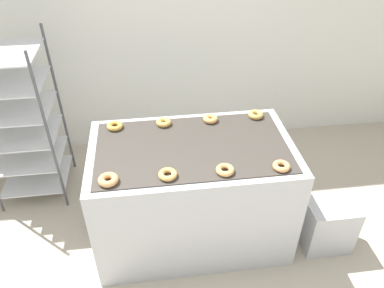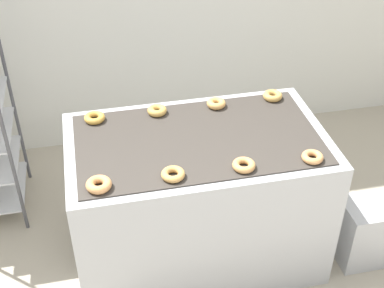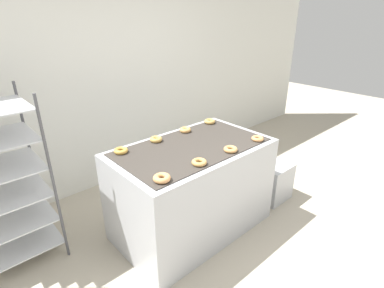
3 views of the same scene
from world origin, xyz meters
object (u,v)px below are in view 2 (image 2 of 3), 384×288
object	(u,v)px
donut_far_midright	(216,103)
donut_far_right	(273,96)
donut_near_left	(99,185)
donut_near_midright	(244,165)
donut_far_midleft	(157,110)
donut_near_midleft	(173,174)
glaze_bin	(369,231)
fryer_machine	(197,199)
donut_far_left	(95,118)
donut_near_right	(312,157)

from	to	relation	value
donut_far_midright	donut_far_right	bearing A→B (deg)	2.24
donut_far_midright	donut_near_left	bearing A→B (deg)	-140.82
donut_near_left	donut_far_right	distance (m)	1.30
donut_near_midright	donut_far_midleft	xyz separation A→B (m)	(-0.36, 0.62, 0.00)
donut_near_midleft	donut_far_midright	distance (m)	0.73
donut_near_midleft	donut_far_midright	xyz separation A→B (m)	(0.39, 0.62, 0.00)
donut_far_midright	glaze_bin	bearing A→B (deg)	-33.34
donut_near_left	donut_far_right	bearing A→B (deg)	29.33
fryer_machine	donut_near_midleft	xyz separation A→B (m)	(-0.20, -0.31, 0.48)
donut_far_left	glaze_bin	bearing A→B (deg)	-19.62
donut_far_midleft	donut_far_left	bearing A→B (deg)	179.69
donut_near_right	donut_far_midleft	bearing A→B (deg)	139.43
donut_near_midright	donut_far_midright	distance (m)	0.62
donut_far_left	donut_far_right	xyz separation A→B (m)	(1.11, 0.01, 0.00)
fryer_machine	donut_far_right	xyz separation A→B (m)	(0.56, 0.32, 0.48)
donut_far_midright	donut_near_midright	bearing A→B (deg)	-90.98
donut_near_left	donut_near_midright	bearing A→B (deg)	-0.00
donut_far_midright	donut_far_right	distance (m)	0.37
donut_far_right	fryer_machine	bearing A→B (deg)	-149.69
donut_far_left	donut_far_midleft	world-z (taller)	donut_far_midleft
donut_far_midright	donut_near_right	bearing A→B (deg)	-59.79
donut_near_midright	donut_far_left	world-z (taller)	same
donut_near_right	donut_far_midleft	size ratio (longest dim) A/B	0.99
fryer_machine	donut_near_midleft	size ratio (longest dim) A/B	12.02
donut_near_midright	donut_far_left	xyz separation A→B (m)	(-0.73, 0.62, 0.00)
donut_near_midright	donut_near_right	world-z (taller)	donut_near_midright
donut_near_midleft	donut_far_midleft	bearing A→B (deg)	88.37
donut_near_midright	donut_far_midleft	size ratio (longest dim) A/B	1.04
glaze_bin	donut_far_midleft	xyz separation A→B (m)	(-1.24, 0.57, 0.72)
glaze_bin	donut_far_left	world-z (taller)	donut_far_left
donut_near_left	donut_near_right	xyz separation A→B (m)	(1.13, -0.01, -0.00)
donut_near_midleft	donut_near_midright	xyz separation A→B (m)	(0.37, -0.01, 0.00)
donut_near_right	donut_far_right	xyz separation A→B (m)	(0.00, 0.64, 0.00)
fryer_machine	donut_near_midright	bearing A→B (deg)	-60.42
donut_near_right	donut_far_right	distance (m)	0.64
donut_far_left	donut_far_right	bearing A→B (deg)	0.72
donut_near_left	donut_near_midright	distance (m)	0.75
donut_near_midright	donut_far_right	bearing A→B (deg)	59.13
glaze_bin	donut_far_midright	world-z (taller)	donut_far_midright
donut_near_right	donut_far_left	bearing A→B (deg)	150.34
glaze_bin	donut_far_midleft	size ratio (longest dim) A/B	3.75
donut_near_left	donut_far_right	world-z (taller)	donut_near_left
donut_near_right	donut_far_midleft	world-z (taller)	donut_far_midleft
donut_far_midright	donut_far_midleft	bearing A→B (deg)	-179.77
donut_far_midleft	donut_far_midright	distance (m)	0.37
donut_far_midright	donut_far_left	bearing A→B (deg)	179.96
donut_near_midright	donut_far_right	size ratio (longest dim) A/B	1.01
glaze_bin	fryer_machine	bearing A→B (deg)	165.99
donut_near_left	donut_far_midleft	distance (m)	0.73
glaze_bin	donut_near_right	size ratio (longest dim) A/B	3.77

